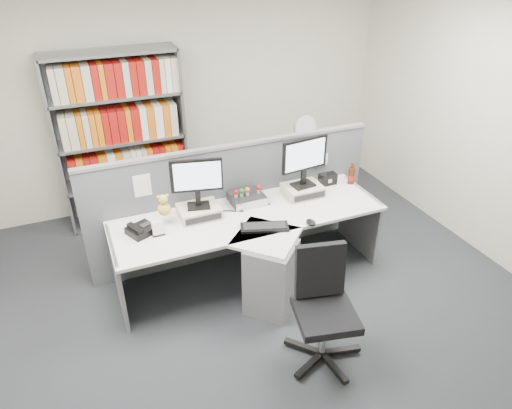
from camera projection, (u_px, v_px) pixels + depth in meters
name	position (u px, v px, depth m)	size (l,w,h in m)	color
ground	(284.00, 328.00, 4.14)	(5.50, 5.50, 0.00)	#31353A
room_shell	(292.00, 139.00, 3.24)	(5.04, 5.54, 2.72)	beige
partition	(234.00, 200.00, 4.81)	(3.00, 0.08, 1.27)	#575B62
desk	(258.00, 250.00, 4.38)	(2.60, 1.20, 0.72)	white
monitor_riser_left	(199.00, 211.00, 4.38)	(0.38, 0.31, 0.10)	beige
monitor_riser_right	(303.00, 190.00, 4.75)	(0.38, 0.31, 0.10)	beige
monitor_left	(197.00, 179.00, 4.22)	(0.47, 0.19, 0.48)	black
monitor_right	(305.00, 158.00, 4.58)	(0.50, 0.19, 0.51)	black
desktop_pc	(247.00, 198.00, 4.62)	(0.33, 0.29, 0.09)	black
figurines	(246.00, 191.00, 4.55)	(0.29, 0.05, 0.09)	beige
keyboard	(264.00, 227.00, 4.22)	(0.46, 0.29, 0.03)	black
mouse	(311.00, 222.00, 4.27)	(0.08, 0.12, 0.05)	black
desk_phone	(141.00, 230.00, 4.13)	(0.29, 0.28, 0.10)	black
desk_calendar	(158.00, 229.00, 4.10)	(0.11, 0.08, 0.13)	black
plush_toy	(164.00, 206.00, 4.19)	(0.12, 0.12, 0.21)	gold
speaker	(328.00, 179.00, 4.94)	(0.18, 0.10, 0.12)	black
cola_bottle	(351.00, 176.00, 4.95)	(0.07, 0.07, 0.24)	#3F190A
shelving_unit	(122.00, 143.00, 5.30)	(1.41, 0.40, 2.00)	gray
filing_cabinet	(302.00, 177.00, 5.96)	(0.45, 0.61, 0.70)	gray
desk_fan	(305.00, 129.00, 5.64)	(0.27, 0.16, 0.46)	white
office_chair	(323.00, 304.00, 3.66)	(0.64, 0.63, 0.96)	silver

